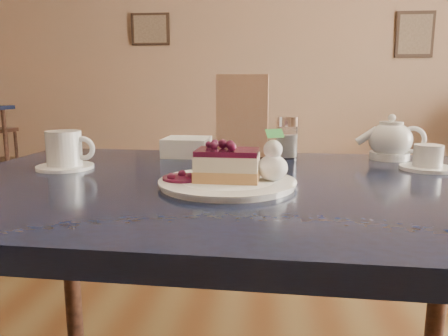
# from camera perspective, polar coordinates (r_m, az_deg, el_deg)

# --- Properties ---
(main_table) EXTENTS (1.28, 0.88, 0.78)m
(main_table) POSITION_cam_1_polar(r_m,az_deg,el_deg) (0.94, 0.84, -6.54)
(main_table) COLOR black
(main_table) RESTS_ON ground
(dessert_plate) EXTENTS (0.27, 0.27, 0.01)m
(dessert_plate) POSITION_cam_1_polar(r_m,az_deg,el_deg) (0.87, 0.44, -2.01)
(dessert_plate) COLOR white
(dessert_plate) RESTS_ON main_table
(cheesecake_slice) EXTENTS (0.13, 0.09, 0.06)m
(cheesecake_slice) POSITION_cam_1_polar(r_m,az_deg,el_deg) (0.86, 0.44, 0.38)
(cheesecake_slice) COLOR #DDAB5C
(cheesecake_slice) RESTS_ON dessert_plate
(whipped_cream) EXTENTS (0.06, 0.06, 0.05)m
(whipped_cream) POSITION_cam_1_polar(r_m,az_deg,el_deg) (0.86, 6.36, 0.05)
(whipped_cream) COLOR white
(whipped_cream) RESTS_ON dessert_plate
(berry_sauce) EXTENTS (0.08, 0.08, 0.01)m
(berry_sauce) POSITION_cam_1_polar(r_m,az_deg,el_deg) (0.88, -5.35, -1.33)
(berry_sauce) COLOR #3F0625
(berry_sauce) RESTS_ON dessert_plate
(coffee_set) EXTENTS (0.14, 0.14, 0.09)m
(coffee_set) POSITION_cam_1_polar(r_m,az_deg,el_deg) (1.11, -20.02, 2.00)
(coffee_set) COLOR white
(coffee_set) RESTS_ON main_table
(tea_set) EXTENTS (0.22, 0.27, 0.11)m
(tea_set) POSITION_cam_1_polar(r_m,az_deg,el_deg) (1.24, 21.65, 2.88)
(tea_set) COLOR white
(tea_set) RESTS_ON main_table
(menu_card) EXTENTS (0.15, 0.04, 0.23)m
(menu_card) POSITION_cam_1_polar(r_m,az_deg,el_deg) (1.24, 2.38, 6.84)
(menu_card) COLOR beige
(menu_card) RESTS_ON main_table
(sugar_shaker) EXTENTS (0.06, 0.06, 0.11)m
(sugar_shaker) POSITION_cam_1_polar(r_m,az_deg,el_deg) (1.22, 8.22, 4.06)
(sugar_shaker) COLOR white
(sugar_shaker) RESTS_ON main_table
(napkin_stack) EXTENTS (0.13, 0.13, 0.05)m
(napkin_stack) POSITION_cam_1_polar(r_m,az_deg,el_deg) (1.25, -4.87, 2.78)
(napkin_stack) COLOR white
(napkin_stack) RESTS_ON main_table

